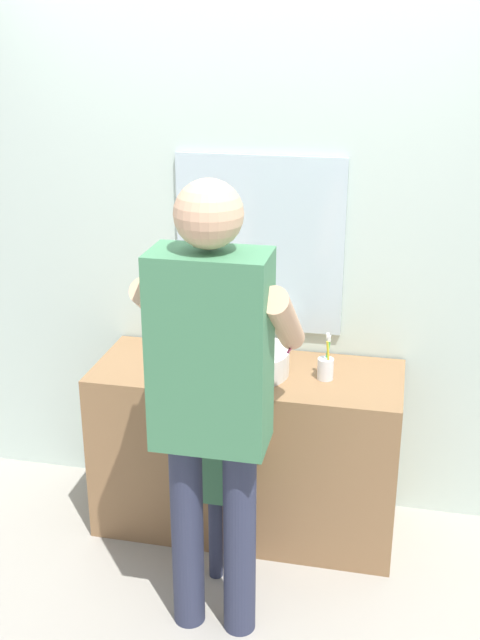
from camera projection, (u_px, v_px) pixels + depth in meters
name	position (u px, v px, depth m)	size (l,w,h in m)	color
ground_plane	(233.00, 560.00, 3.49)	(14.00, 14.00, 0.00)	#9E998E
back_wall	(262.00, 233.00, 3.57)	(4.40, 0.10, 2.70)	silver
vanity_cabinet	(247.00, 449.00, 3.62)	(1.38, 0.54, 0.80)	olive
sink_basin	(246.00, 360.00, 3.44)	(0.38, 0.38, 0.11)	silver
faucet	(256.00, 336.00, 3.64)	(0.18, 0.14, 0.18)	#B7BABF
toothbrush_cup	(326.00, 367.00, 3.37)	(0.07, 0.07, 0.21)	silver
soap_bottle	(178.00, 350.00, 3.52)	(0.06, 0.06, 0.16)	#B27FC6
child_toddler	(227.00, 473.00, 3.21)	(0.27, 0.27, 0.87)	#2D334C
adult_parent	(212.00, 378.00, 2.76)	(0.55, 0.58, 1.79)	#2D334C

